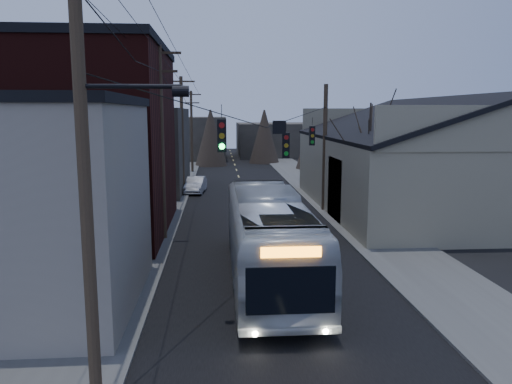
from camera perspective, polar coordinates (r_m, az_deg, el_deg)
The scene contains 13 objects.
road_surface at distance 38.54m, azimuth -1.14°, elevation -0.85°, with size 9.00×110.00×0.02m, color black.
sidewalk_left at distance 38.72m, azimuth -10.79°, elevation -0.89°, with size 4.00×110.00×0.12m, color #474744.
sidewalk_right at distance 39.43m, azimuth 8.33°, elevation -0.65°, with size 4.00×110.00×0.12m, color #474744.
building_clapboard at distance 18.52m, azimuth -26.10°, elevation -1.67°, with size 8.00×8.00×7.00m, color gray.
building_brick at distance 29.04m, azimuth -20.18°, elevation 5.26°, with size 10.00×12.00×10.00m, color black.
building_left_far at distance 44.63m, azimuth -13.92°, elevation 4.76°, with size 9.00×14.00×7.00m, color #302C27.
warehouse at distance 36.43m, azimuth 20.21°, elevation 2.28°, with size 16.16×20.60×7.73m.
building_far_left at distance 73.10m, azimuth -7.44°, elevation 6.14°, with size 10.00×12.00×6.00m, color #302C27.
building_far_right at distance 78.55m, azimuth 2.32°, elevation 6.04°, with size 12.00×14.00×5.00m, color #302C27.
bare_tree at distance 29.37m, azimuth 12.75°, elevation 2.88°, with size 0.40×0.40×7.20m, color black.
utility_lines at distance 32.11m, azimuth -6.16°, elevation 5.99°, with size 11.24×45.28×10.50m.
bus at distance 19.92m, azimuth 1.44°, elevation -5.24°, with size 2.90×12.41×3.46m, color #ADB4B9.
parked_car at distance 41.96m, azimuth -6.92°, elevation 0.81°, with size 1.42×4.08×1.34m, color #B8BAC0.
Camera 1 is at (-2.12, -7.91, 6.66)m, focal length 35.00 mm.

